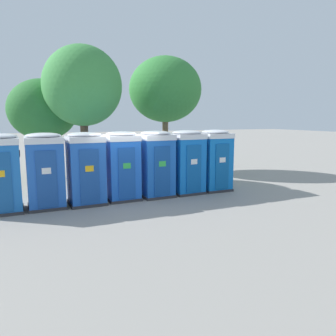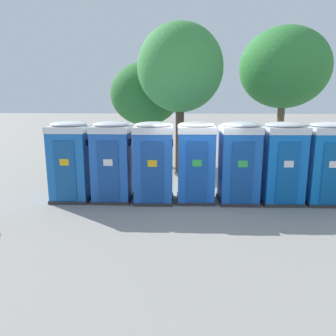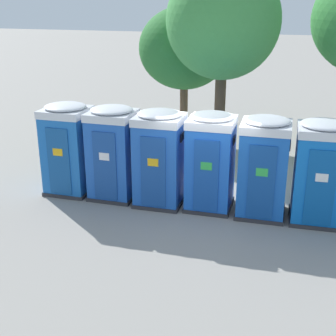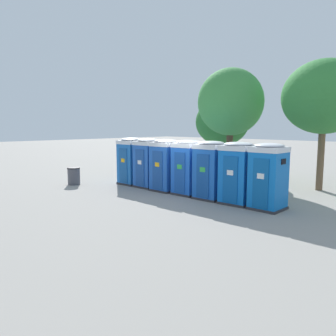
% 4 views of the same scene
% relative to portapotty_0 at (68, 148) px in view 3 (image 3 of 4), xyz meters
% --- Properties ---
extents(ground_plane, '(120.00, 120.00, 0.00)m').
position_rel_portapotty_0_xyz_m(ground_plane, '(4.00, 0.24, -1.28)').
color(ground_plane, gray).
extents(portapotty_0, '(1.23, 1.22, 2.54)m').
position_rel_portapotty_0_xyz_m(portapotty_0, '(0.00, 0.00, 0.00)').
color(portapotty_0, '#2D2D33').
rests_on(portapotty_0, ground).
extents(portapotty_1, '(1.22, 1.21, 2.54)m').
position_rel_portapotty_0_xyz_m(portapotty_1, '(1.33, 0.02, 0.00)').
color(portapotty_1, '#2D2D33').
rests_on(portapotty_1, ground).
extents(portapotty_2, '(1.26, 1.23, 2.54)m').
position_rel_portapotty_0_xyz_m(portapotty_2, '(2.67, -0.04, -0.00)').
color(portapotty_2, '#2D2D33').
rests_on(portapotty_2, ground).
extents(portapotty_3, '(1.20, 1.22, 2.54)m').
position_rel_portapotty_0_xyz_m(portapotty_3, '(4.00, 0.07, 0.00)').
color(portapotty_3, '#2D2D33').
rests_on(portapotty_3, ground).
extents(portapotty_4, '(1.25, 1.24, 2.54)m').
position_rel_portapotty_0_xyz_m(portapotty_4, '(5.34, 0.03, -0.00)').
color(portapotty_4, '#2D2D33').
rests_on(portapotty_4, ground).
extents(portapotty_5, '(1.30, 1.26, 2.54)m').
position_rel_portapotty_0_xyz_m(portapotty_5, '(6.67, 0.07, -0.00)').
color(portapotty_5, '#2D2D33').
rests_on(portapotty_5, ground).
extents(street_tree_1, '(3.65, 3.65, 6.36)m').
position_rel_portapotty_0_xyz_m(street_tree_1, '(3.41, 4.37, 3.19)').
color(street_tree_1, '#4C3826').
rests_on(street_tree_1, ground).
extents(street_tree_2, '(3.36, 3.36, 4.93)m').
position_rel_portapotty_0_xyz_m(street_tree_2, '(1.71, 6.05, 2.14)').
color(street_tree_2, brown).
rests_on(street_tree_2, ground).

